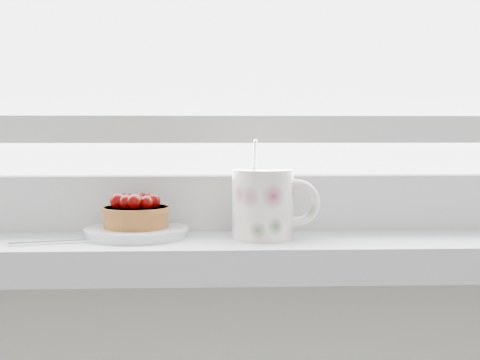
{
  "coord_description": "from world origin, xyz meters",
  "views": [
    {
      "loc": [
        0.01,
        1.09,
        1.06
      ],
      "look_at": [
        0.04,
        1.88,
        1.01
      ],
      "focal_mm": 50.0,
      "sensor_mm": 36.0,
      "label": 1
    }
  ],
  "objects": [
    {
      "name": "floral_mug",
      "position": [
        0.07,
        1.88,
        0.98
      ],
      "size": [
        0.11,
        0.08,
        0.12
      ],
      "color": "white",
      "rests_on": "windowsill"
    },
    {
      "name": "fork",
      "position": [
        -0.14,
        1.86,
        0.94
      ],
      "size": [
        0.17,
        0.06,
        0.0
      ],
      "color": "silver",
      "rests_on": "windowsill"
    },
    {
      "name": "raspberry_tart",
      "position": [
        -0.08,
        1.89,
        0.97
      ],
      "size": [
        0.08,
        0.08,
        0.04
      ],
      "color": "brown",
      "rests_on": "saucer"
    },
    {
      "name": "saucer",
      "position": [
        -0.08,
        1.89,
        0.95
      ],
      "size": [
        0.12,
        0.12,
        0.01
      ],
      "primitive_type": "cylinder",
      "color": "silver",
      "rests_on": "windowsill"
    }
  ]
}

